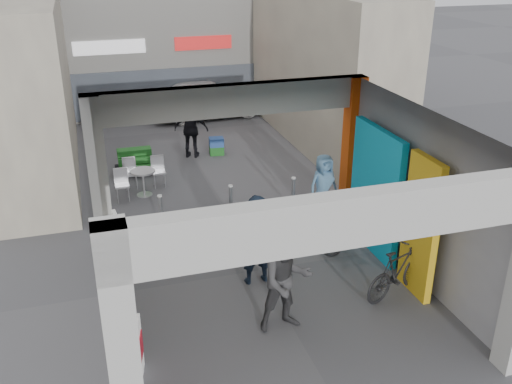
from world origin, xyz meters
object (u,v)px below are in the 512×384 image
object	(u,v)px
produce_stand	(136,165)
bicycle_front	(356,233)
man_crates	(191,129)
bicycle_rear	(398,272)
man_back_turned	(286,281)
border_collie	(283,262)
man_elderly	(323,185)
man_with_dog	(255,240)
cafe_set	(138,181)
white_van	(207,98)

from	to	relation	value
produce_stand	bicycle_front	distance (m)	7.32
man_crates	bicycle_front	xyz separation A→B (m)	(2.28, -7.07, -0.46)
produce_stand	bicycle_rear	world-z (taller)	bicycle_rear
man_back_turned	bicycle_rear	world-z (taller)	man_back_turned
border_collie	man_elderly	world-z (taller)	man_elderly
bicycle_front	bicycle_rear	distance (m)	1.77
man_with_dog	man_elderly	world-z (taller)	man_with_dog
bicycle_front	cafe_set	bearing A→B (deg)	36.59
produce_stand	bicycle_front	size ratio (longest dim) A/B	0.68
white_van	man_with_dog	bearing A→B (deg)	168.20
man_back_turned	white_van	world-z (taller)	man_back_turned
border_collie	white_van	xyz separation A→B (m)	(1.01, 11.71, 0.51)
man_with_dog	white_van	bearing A→B (deg)	-101.98
produce_stand	bicycle_rear	distance (m)	8.84
cafe_set	produce_stand	size ratio (longest dim) A/B	1.22
cafe_set	man_crates	distance (m)	3.10
cafe_set	bicycle_front	distance (m)	6.37
cafe_set	man_elderly	xyz separation A→B (m)	(4.27, -2.81, 0.50)
white_van	man_elderly	bearing A→B (deg)	-178.64
white_van	bicycle_rear	bearing A→B (deg)	179.77
cafe_set	man_back_turned	world-z (taller)	man_back_turned
produce_stand	white_van	world-z (taller)	white_van
man_crates	white_van	world-z (taller)	man_crates
cafe_set	bicycle_front	xyz separation A→B (m)	(4.24, -4.76, 0.15)
man_with_dog	white_van	world-z (taller)	man_with_dog
produce_stand	man_back_turned	world-z (taller)	man_back_turned
border_collie	man_back_turned	distance (m)	1.97
produce_stand	bicycle_rear	size ratio (longest dim) A/B	0.69
man_back_turned	man_elderly	bearing A→B (deg)	57.37
border_collie	man_elderly	distance (m)	3.03
man_back_turned	man_crates	size ratio (longest dim) A/B	1.05
man_elderly	cafe_set	bearing A→B (deg)	137.22
man_with_dog	man_back_turned	distance (m)	1.59
man_elderly	man_crates	size ratio (longest dim) A/B	0.87
bicycle_rear	bicycle_front	bearing A→B (deg)	-20.83
cafe_set	white_van	world-z (taller)	white_van
cafe_set	border_collie	world-z (taller)	cafe_set
cafe_set	produce_stand	world-z (taller)	cafe_set
white_van	border_collie	bearing A→B (deg)	171.21
border_collie	man_with_dog	size ratio (longest dim) A/B	0.31
bicycle_rear	white_van	bearing A→B (deg)	-17.19
man_back_turned	bicycle_front	size ratio (longest dim) A/B	1.11
man_back_turned	man_crates	distance (m)	9.19
man_elderly	bicycle_front	distance (m)	1.97
produce_stand	man_with_dog	xyz separation A→B (m)	(1.69, -6.53, 0.65)
bicycle_rear	white_van	xyz separation A→B (m)	(-0.83, 13.12, 0.24)
man_back_turned	bicycle_front	distance (m)	3.25
man_crates	white_van	xyz separation A→B (m)	(1.45, 4.27, -0.17)
cafe_set	bicycle_rear	xyz separation A→B (m)	(4.24, -6.53, 0.20)
border_collie	bicycle_rear	size ratio (longest dim) A/B	0.35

